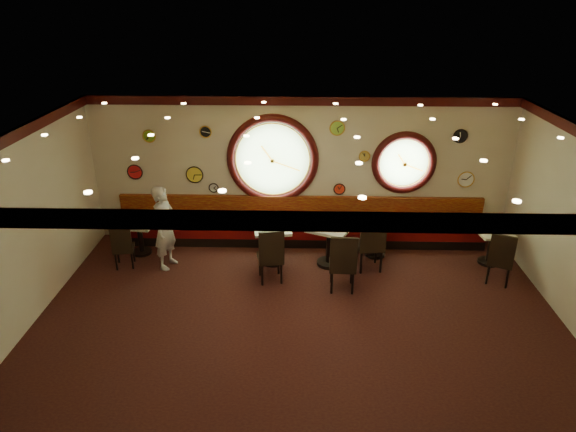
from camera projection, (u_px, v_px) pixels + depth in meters
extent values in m
cube|color=black|center=(299.00, 313.00, 8.97)|extent=(9.00, 6.00, 0.00)
cube|color=#B48032|center=(301.00, 134.00, 7.67)|extent=(9.00, 6.00, 0.02)
cube|color=beige|center=(301.00, 171.00, 11.06)|extent=(9.00, 0.02, 3.20)
cube|color=beige|center=(297.00, 349.00, 5.58)|extent=(9.00, 0.02, 3.20)
cube|color=beige|center=(26.00, 227.00, 8.44)|extent=(0.02, 6.00, 3.20)
cube|color=#340909|center=(301.00, 101.00, 10.40)|extent=(9.00, 0.10, 0.18)
cube|color=#340909|center=(299.00, 221.00, 5.01)|extent=(9.00, 0.10, 0.18)
cube|color=#340909|center=(9.00, 138.00, 7.82)|extent=(0.10, 6.00, 0.18)
cube|color=black|center=(300.00, 239.00, 11.41)|extent=(8.00, 0.55, 0.20)
cube|color=#590709|center=(300.00, 228.00, 11.31)|extent=(8.00, 0.55, 0.30)
cube|color=#610707|center=(300.00, 208.00, 11.35)|extent=(8.00, 0.10, 0.55)
cylinder|color=#9FD07D|center=(273.00, 159.00, 10.97)|extent=(1.66, 0.02, 1.66)
torus|color=#340909|center=(273.00, 160.00, 10.96)|extent=(1.98, 0.18, 1.98)
torus|color=gold|center=(273.00, 160.00, 10.93)|extent=(1.61, 0.03, 1.61)
cylinder|color=#9FD07D|center=(404.00, 163.00, 10.92)|extent=(1.10, 0.02, 1.10)
torus|color=#340909|center=(404.00, 163.00, 10.91)|extent=(1.38, 0.18, 1.38)
torus|color=gold|center=(404.00, 163.00, 10.88)|extent=(1.09, 0.03, 1.09)
cylinder|color=gold|center=(364.00, 156.00, 10.85)|extent=(0.22, 0.03, 0.22)
cylinder|color=silver|center=(214.00, 188.00, 11.24)|extent=(0.20, 0.03, 0.20)
cylinder|color=yellow|center=(195.00, 175.00, 11.12)|extent=(0.36, 0.03, 0.36)
cylinder|color=red|center=(339.00, 189.00, 11.17)|extent=(0.24, 0.03, 0.24)
cylinder|color=#75AA22|center=(149.00, 136.00, 10.80)|extent=(0.26, 0.03, 0.26)
cylinder|color=#92CB3F|center=(337.00, 128.00, 10.62)|extent=(0.30, 0.03, 0.30)
cylinder|color=black|center=(206.00, 132.00, 10.73)|extent=(0.24, 0.03, 0.24)
cylinder|color=black|center=(460.00, 136.00, 10.62)|extent=(0.28, 0.03, 0.28)
cylinder|color=red|center=(135.00, 172.00, 11.14)|extent=(0.32, 0.03, 0.32)
cylinder|color=white|center=(466.00, 179.00, 10.99)|extent=(0.34, 0.03, 0.34)
cylinder|color=black|center=(142.00, 252.00, 10.99)|extent=(0.41, 0.41, 0.06)
cylinder|color=black|center=(141.00, 238.00, 10.86)|extent=(0.11, 0.11, 0.65)
cube|color=white|center=(139.00, 224.00, 10.73)|extent=(0.70, 0.70, 0.05)
cylinder|color=black|center=(273.00, 261.00, 10.63)|extent=(0.46, 0.46, 0.06)
cylinder|color=black|center=(273.00, 245.00, 10.48)|extent=(0.13, 0.13, 0.73)
cube|color=white|center=(272.00, 228.00, 10.32)|extent=(0.82, 0.82, 0.05)
cylinder|color=black|center=(329.00, 263.00, 10.54)|extent=(0.50, 0.50, 0.07)
cylinder|color=black|center=(330.00, 246.00, 10.38)|extent=(0.14, 0.14, 0.79)
cube|color=white|center=(330.00, 227.00, 10.22)|extent=(1.05, 1.05, 0.06)
cylinder|color=black|center=(375.00, 254.00, 10.91)|extent=(0.43, 0.43, 0.06)
cylinder|color=black|center=(376.00, 239.00, 10.77)|extent=(0.12, 0.12, 0.68)
cube|color=white|center=(377.00, 224.00, 10.63)|extent=(0.71, 0.71, 0.05)
cylinder|color=black|center=(488.00, 262.00, 10.60)|extent=(0.42, 0.42, 0.06)
cylinder|color=black|center=(491.00, 247.00, 10.46)|extent=(0.11, 0.11, 0.67)
cube|color=white|center=(493.00, 232.00, 10.32)|extent=(0.75, 0.75, 0.05)
cube|color=black|center=(124.00, 248.00, 10.35)|extent=(0.47, 0.47, 0.07)
cube|color=black|center=(121.00, 239.00, 10.07)|extent=(0.40, 0.13, 0.52)
cube|color=black|center=(270.00, 258.00, 9.82)|extent=(0.56, 0.56, 0.08)
cube|color=black|center=(272.00, 247.00, 9.49)|extent=(0.48, 0.15, 0.62)
cube|color=black|center=(342.00, 265.00, 9.52)|extent=(0.51, 0.51, 0.09)
cube|color=black|center=(344.00, 254.00, 9.18)|extent=(0.49, 0.08, 0.64)
cube|color=black|center=(370.00, 245.00, 10.22)|extent=(0.57, 0.57, 0.09)
cube|color=black|center=(374.00, 233.00, 9.87)|extent=(0.51, 0.13, 0.66)
cube|color=black|center=(500.00, 261.00, 9.75)|extent=(0.59, 0.59, 0.08)
cube|color=black|center=(502.00, 250.00, 9.46)|extent=(0.43, 0.24, 0.59)
cylinder|color=silver|center=(134.00, 220.00, 10.75)|extent=(0.04, 0.04, 0.10)
cylinder|color=silver|center=(268.00, 223.00, 10.36)|extent=(0.04, 0.04, 0.10)
cylinder|color=silver|center=(326.00, 223.00, 10.21)|extent=(0.04, 0.04, 0.11)
cylinder|color=silver|center=(376.00, 220.00, 10.64)|extent=(0.04, 0.04, 0.11)
cylinder|color=silver|center=(140.00, 222.00, 10.66)|extent=(0.03, 0.03, 0.10)
cylinder|color=silver|center=(276.00, 226.00, 10.24)|extent=(0.03, 0.03, 0.09)
cylinder|color=silver|center=(331.00, 224.00, 10.15)|extent=(0.03, 0.03, 0.10)
cylinder|color=silver|center=(378.00, 222.00, 10.59)|extent=(0.03, 0.03, 0.09)
cylinder|color=#C3852E|center=(146.00, 218.00, 10.75)|extent=(0.05, 0.05, 0.18)
cylinder|color=gold|center=(275.00, 222.00, 10.31)|extent=(0.05, 0.05, 0.18)
cylinder|color=gold|center=(337.00, 219.00, 10.30)|extent=(0.05, 0.05, 0.16)
cylinder|color=gold|center=(380.00, 219.00, 10.61)|extent=(0.05, 0.05, 0.17)
cylinder|color=#BDBCC1|center=(487.00, 227.00, 10.35)|extent=(0.04, 0.04, 0.10)
cylinder|color=silver|center=(493.00, 228.00, 10.30)|extent=(0.03, 0.03, 0.10)
cylinder|color=gold|center=(494.00, 225.00, 10.39)|extent=(0.05, 0.05, 0.16)
imported|color=silver|center=(165.00, 227.00, 10.16)|extent=(0.58, 0.72, 1.72)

